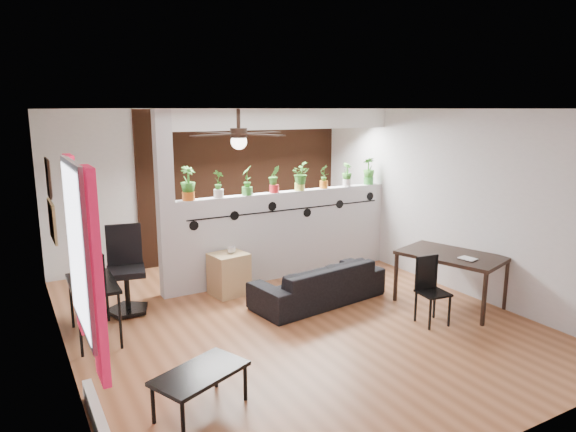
{
  "coord_description": "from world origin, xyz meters",
  "views": [
    {
      "loc": [
        -3.04,
        -5.32,
        2.6
      ],
      "look_at": [
        0.31,
        0.6,
        1.18
      ],
      "focal_mm": 32.0,
      "sensor_mm": 36.0,
      "label": 1
    }
  ],
  "objects_px": {
    "potted_plant_2": "(247,180)",
    "coffee_table": "(200,376)",
    "sofa": "(318,283)",
    "cup": "(232,250)",
    "potted_plant_5": "(324,176)",
    "dining_table": "(451,259)",
    "potted_plant_6": "(347,174)",
    "potted_plant_4": "(300,176)",
    "computer_desk": "(93,287)",
    "folding_chair": "(430,284)",
    "ceiling_fan": "(239,136)",
    "office_chair": "(126,275)",
    "potted_plant_3": "(274,178)",
    "potted_plant_1": "(218,183)",
    "cube_shelf": "(229,274)",
    "potted_plant_7": "(369,170)",
    "potted_plant_0": "(188,182)"
  },
  "relations": [
    {
      "from": "potted_plant_2",
      "to": "coffee_table",
      "type": "distance_m",
      "value": 3.66
    },
    {
      "from": "sofa",
      "to": "cup",
      "type": "relative_size",
      "value": 15.41
    },
    {
      "from": "potted_plant_5",
      "to": "dining_table",
      "type": "bearing_deg",
      "value": -74.59
    },
    {
      "from": "potted_plant_6",
      "to": "potted_plant_4",
      "type": "bearing_deg",
      "value": 180.0
    },
    {
      "from": "potted_plant_6",
      "to": "computer_desk",
      "type": "bearing_deg",
      "value": -167.73
    },
    {
      "from": "potted_plant_2",
      "to": "folding_chair",
      "type": "height_order",
      "value": "potted_plant_2"
    },
    {
      "from": "potted_plant_5",
      "to": "dining_table",
      "type": "height_order",
      "value": "potted_plant_5"
    },
    {
      "from": "potted_plant_5",
      "to": "folding_chair",
      "type": "relative_size",
      "value": 0.46
    },
    {
      "from": "ceiling_fan",
      "to": "potted_plant_5",
      "type": "distance_m",
      "value": 3.0
    },
    {
      "from": "computer_desk",
      "to": "potted_plant_6",
      "type": "bearing_deg",
      "value": 12.27
    },
    {
      "from": "potted_plant_2",
      "to": "cup",
      "type": "distance_m",
      "value": 1.08
    },
    {
      "from": "potted_plant_4",
      "to": "coffee_table",
      "type": "height_order",
      "value": "potted_plant_4"
    },
    {
      "from": "coffee_table",
      "to": "office_chair",
      "type": "bearing_deg",
      "value": 90.93
    },
    {
      "from": "potted_plant_4",
      "to": "potted_plant_6",
      "type": "relative_size",
      "value": 1.14
    },
    {
      "from": "ceiling_fan",
      "to": "potted_plant_3",
      "type": "height_order",
      "value": "ceiling_fan"
    },
    {
      "from": "potted_plant_1",
      "to": "potted_plant_6",
      "type": "height_order",
      "value": "potted_plant_1"
    },
    {
      "from": "coffee_table",
      "to": "folding_chair",
      "type": "bearing_deg",
      "value": 8.34
    },
    {
      "from": "potted_plant_3",
      "to": "coffee_table",
      "type": "relative_size",
      "value": 0.45
    },
    {
      "from": "potted_plant_6",
      "to": "cup",
      "type": "bearing_deg",
      "value": -171.3
    },
    {
      "from": "computer_desk",
      "to": "folding_chair",
      "type": "relative_size",
      "value": 1.13
    },
    {
      "from": "cube_shelf",
      "to": "potted_plant_1",
      "type": "bearing_deg",
      "value": 79.24
    },
    {
      "from": "potted_plant_5",
      "to": "office_chair",
      "type": "relative_size",
      "value": 0.34
    },
    {
      "from": "ceiling_fan",
      "to": "potted_plant_6",
      "type": "xyz_separation_m",
      "value": [
        2.73,
        1.8,
        -0.76
      ]
    },
    {
      "from": "coffee_table",
      "to": "ceiling_fan",
      "type": "bearing_deg",
      "value": 51.04
    },
    {
      "from": "potted_plant_5",
      "to": "cup",
      "type": "distance_m",
      "value": 2.02
    },
    {
      "from": "potted_plant_6",
      "to": "potted_plant_7",
      "type": "distance_m",
      "value": 0.45
    },
    {
      "from": "potted_plant_5",
      "to": "potted_plant_6",
      "type": "xyz_separation_m",
      "value": [
        0.45,
        0.0,
        0.0
      ]
    },
    {
      "from": "potted_plant_2",
      "to": "potted_plant_7",
      "type": "xyz_separation_m",
      "value": [
        2.26,
        0.0,
        0.01
      ]
    },
    {
      "from": "coffee_table",
      "to": "potted_plant_7",
      "type": "bearing_deg",
      "value": 35.55
    },
    {
      "from": "ceiling_fan",
      "to": "potted_plant_0",
      "type": "distance_m",
      "value": 1.94
    },
    {
      "from": "potted_plant_2",
      "to": "cube_shelf",
      "type": "bearing_deg",
      "value": -143.83
    },
    {
      "from": "dining_table",
      "to": "coffee_table",
      "type": "relative_size",
      "value": 1.6
    },
    {
      "from": "computer_desk",
      "to": "coffee_table",
      "type": "bearing_deg",
      "value": -74.84
    },
    {
      "from": "ceiling_fan",
      "to": "sofa",
      "type": "distance_m",
      "value": 2.55
    },
    {
      "from": "cup",
      "to": "coffee_table",
      "type": "distance_m",
      "value": 2.96
    },
    {
      "from": "potted_plant_7",
      "to": "dining_table",
      "type": "relative_size",
      "value": 0.3
    },
    {
      "from": "folding_chair",
      "to": "potted_plant_2",
      "type": "bearing_deg",
      "value": 117.95
    },
    {
      "from": "potted_plant_2",
      "to": "dining_table",
      "type": "bearing_deg",
      "value": -48.15
    },
    {
      "from": "computer_desk",
      "to": "office_chair",
      "type": "height_order",
      "value": "office_chair"
    },
    {
      "from": "potted_plant_4",
      "to": "potted_plant_3",
      "type": "bearing_deg",
      "value": 180.0
    },
    {
      "from": "potted_plant_6",
      "to": "potted_plant_1",
      "type": "bearing_deg",
      "value": 180.0
    },
    {
      "from": "potted_plant_6",
      "to": "cup",
      "type": "height_order",
      "value": "potted_plant_6"
    },
    {
      "from": "potted_plant_4",
      "to": "cup",
      "type": "distance_m",
      "value": 1.65
    },
    {
      "from": "potted_plant_0",
      "to": "sofa",
      "type": "distance_m",
      "value": 2.28
    },
    {
      "from": "potted_plant_4",
      "to": "office_chair",
      "type": "relative_size",
      "value": 0.39
    },
    {
      "from": "sofa",
      "to": "computer_desk",
      "type": "distance_m",
      "value": 2.89
    },
    {
      "from": "sofa",
      "to": "ceiling_fan",
      "type": "bearing_deg",
      "value": 14.95
    },
    {
      "from": "potted_plant_6",
      "to": "cup",
      "type": "relative_size",
      "value": 3.32
    },
    {
      "from": "potted_plant_7",
      "to": "potted_plant_4",
      "type": "bearing_deg",
      "value": 180.0
    },
    {
      "from": "sofa",
      "to": "potted_plant_5",
      "type": "bearing_deg",
      "value": -133.21
    }
  ]
}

